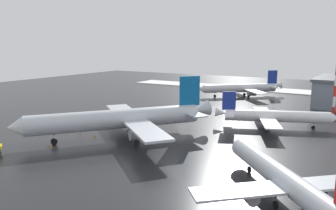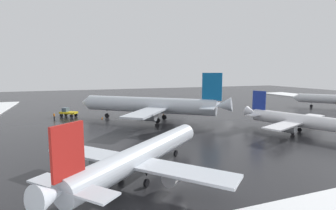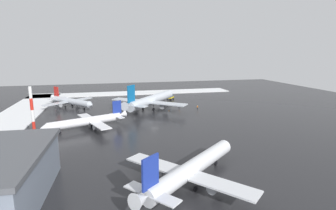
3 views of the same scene
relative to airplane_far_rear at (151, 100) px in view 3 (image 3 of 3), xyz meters
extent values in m
plane|color=#232326|center=(21.28, -2.28, -4.02)|extent=(240.00, 240.00, 0.00)
cube|color=white|center=(-45.72, -2.28, -3.86)|extent=(14.00, 116.00, 0.32)
cylinder|color=silver|center=(-0.77, 0.62, 0.00)|extent=(29.27, 24.58, 3.90)
cone|color=silver|center=(-15.26, 12.25, 0.00)|extent=(4.47, 4.61, 3.70)
cone|color=silver|center=(13.89, -11.15, 0.68)|extent=(5.27, 5.15, 3.79)
cube|color=silver|center=(-3.98, -8.87, -0.35)|extent=(13.27, 14.79, 0.41)
cylinder|color=gray|center=(-2.99, -6.72, -1.49)|extent=(4.48, 4.23, 2.29)
cube|color=silver|center=(7.79, 5.80, -0.35)|extent=(13.27, 14.79, 0.41)
cylinder|color=gray|center=(5.91, 4.37, -1.49)|extent=(4.48, 4.23, 2.29)
cube|color=#0C5999|center=(11.75, -9.43, 4.93)|extent=(3.84, 3.19, 6.42)
cube|color=silver|center=(9.41, -11.97, 0.46)|extent=(5.77, 6.16, 0.28)
cube|color=silver|center=(13.72, -6.60, 0.46)|extent=(5.77, 6.16, 0.28)
cylinder|color=black|center=(-10.17, 8.16, -1.72)|extent=(0.28, 0.28, 0.80)
cylinder|color=black|center=(-10.17, 8.16, -3.39)|extent=(1.24, 1.10, 1.26)
cylinder|color=black|center=(0.33, -3.50, -1.72)|extent=(0.28, 0.28, 0.80)
cylinder|color=black|center=(0.33, -3.50, -3.39)|extent=(1.24, 1.10, 1.26)
cylinder|color=black|center=(3.49, 0.44, -1.72)|extent=(0.28, 0.28, 0.80)
cylinder|color=black|center=(3.49, 0.44, -3.39)|extent=(1.24, 1.10, 1.26)
cylinder|color=white|center=(24.59, -25.15, -1.33)|extent=(11.05, 22.36, 2.61)
cone|color=white|center=(29.25, -36.70, -1.33)|extent=(2.99, 2.64, 2.48)
cone|color=white|center=(19.88, -13.46, -0.87)|extent=(3.09, 3.38, 2.54)
cube|color=white|center=(29.58, -20.65, -1.56)|extent=(10.53, 6.88, 0.28)
cylinder|color=gray|center=(28.29, -21.59, -2.33)|extent=(2.40, 3.00, 1.54)
cube|color=white|center=(17.89, -25.37, -1.56)|extent=(10.53, 6.88, 0.28)
cylinder|color=gray|center=(19.46, -25.15, -2.33)|extent=(2.40, 3.00, 1.54)
cube|color=navy|center=(20.57, -15.17, 1.98)|extent=(1.41, 2.95, 4.30)
cube|color=white|center=(22.76, -14.45, -1.02)|extent=(4.17, 3.23, 0.18)
cube|color=white|center=(18.49, -16.18, -1.02)|extent=(4.17, 3.23, 0.18)
cylinder|color=black|center=(27.61, -32.64, -2.48)|extent=(0.18, 0.18, 0.54)
cylinder|color=black|center=(27.61, -32.64, -3.59)|extent=(0.57, 0.88, 0.85)
cylinder|color=black|center=(25.30, -22.38, -2.48)|extent=(0.18, 0.18, 0.54)
cylinder|color=black|center=(25.30, -22.38, -3.59)|extent=(0.57, 0.88, 0.85)
cylinder|color=black|center=(22.16, -23.65, -2.48)|extent=(0.18, 0.18, 0.54)
cylinder|color=black|center=(22.16, -23.65, -3.59)|extent=(0.57, 0.88, 0.85)
cylinder|color=silver|center=(65.15, -3.01, -0.87)|extent=(19.67, 22.58, 3.05)
cone|color=silver|center=(55.79, 8.12, -0.87)|extent=(3.61, 3.52, 2.90)
cone|color=silver|center=(74.63, -14.28, -0.34)|extent=(4.05, 4.12, 2.97)
cube|color=silver|center=(61.25, -9.81, -1.14)|extent=(11.48, 10.54, 0.32)
cylinder|color=gray|center=(62.34, -8.31, -2.04)|extent=(3.34, 3.49, 1.80)
cube|color=silver|center=(72.52, -0.33, -1.14)|extent=(11.48, 10.54, 0.32)
cylinder|color=gray|center=(70.86, -1.15, -2.04)|extent=(3.34, 3.49, 1.80)
cube|color=navy|center=(73.24, -12.63, 2.99)|extent=(2.56, 2.96, 5.03)
cube|color=silver|center=(71.07, -14.23, -0.52)|extent=(4.80, 4.56, 0.22)
cube|color=silver|center=(75.19, -10.76, -0.52)|extent=(4.80, 4.56, 0.22)
cylinder|color=black|center=(59.08, 4.20, -2.22)|extent=(0.22, 0.22, 0.63)
cylinder|color=black|center=(59.08, 4.20, -3.52)|extent=(0.88, 0.96, 0.99)
cylinder|color=black|center=(65.37, -6.34, -2.22)|extent=(0.22, 0.22, 0.63)
cylinder|color=black|center=(65.37, -6.34, -3.52)|extent=(0.88, 0.96, 0.99)
cylinder|color=black|center=(68.40, -3.80, -2.22)|extent=(0.22, 0.22, 0.63)
cylinder|color=black|center=(68.40, -3.80, -3.52)|extent=(0.88, 0.96, 0.99)
cylinder|color=silver|center=(-11.09, -33.43, -1.21)|extent=(19.79, 18.04, 2.73)
cone|color=silver|center=(-1.39, -24.79, -1.21)|extent=(3.16, 3.22, 2.59)
cone|color=silver|center=(-20.92, -42.18, -0.73)|extent=(3.68, 3.64, 2.65)
cube|color=silver|center=(-17.26, -30.12, -1.45)|extent=(9.57, 10.14, 0.29)
cylinder|color=gray|center=(-15.90, -31.05, -2.25)|extent=(3.10, 3.01, 1.60)
cube|color=silver|center=(-8.51, -39.94, -1.45)|extent=(9.57, 10.14, 0.29)
cylinder|color=gray|center=(-9.28, -38.48, -2.25)|extent=(3.10, 3.01, 1.60)
cube|color=red|center=(-19.48, -40.90, 2.24)|extent=(2.59, 2.35, 4.49)
cube|color=silver|center=(-20.96, -39.00, -0.89)|extent=(4.12, 4.26, 0.19)
cube|color=silver|center=(-17.76, -42.59, -0.89)|extent=(4.12, 4.26, 0.19)
cylinder|color=black|center=(-4.80, -27.83, -2.41)|extent=(0.19, 0.19, 0.56)
cylinder|color=black|center=(-4.80, -27.83, -3.58)|extent=(0.85, 0.80, 0.88)
cylinder|color=black|center=(-14.06, -33.71, -2.41)|extent=(0.19, 0.19, 0.56)
cylinder|color=black|center=(-14.06, -33.71, -3.58)|extent=(0.85, 0.80, 0.88)
cylinder|color=black|center=(-11.71, -36.35, -2.41)|extent=(0.19, 0.19, 0.56)
cylinder|color=black|center=(-11.71, -36.35, -3.58)|extent=(0.85, 0.80, 0.88)
cube|color=gold|center=(-19.91, 13.57, -2.87)|extent=(5.02, 4.46, 0.50)
cube|color=#3F5160|center=(-20.66, 14.11, -2.07)|extent=(2.01, 2.03, 1.10)
cylinder|color=black|center=(-21.80, 13.70, -3.57)|extent=(0.92, 0.78, 0.90)
cylinder|color=black|center=(-20.65, 15.31, -3.57)|extent=(0.92, 0.78, 0.90)
cylinder|color=black|center=(-19.17, 11.83, -3.57)|extent=(0.92, 0.78, 0.90)
cylinder|color=black|center=(-18.03, 13.45, -3.57)|extent=(0.92, 0.78, 0.90)
cylinder|color=black|center=(0.75, 12.41, -3.59)|extent=(0.16, 0.16, 0.85)
cylinder|color=black|center=(0.63, 12.25, -3.59)|extent=(0.16, 0.16, 0.85)
cylinder|color=orange|center=(0.69, 12.33, -2.86)|extent=(0.36, 0.36, 0.62)
sphere|color=tan|center=(0.69, 12.33, -2.43)|extent=(0.24, 0.24, 0.24)
cylinder|color=black|center=(-23.51, 10.46, -3.59)|extent=(0.16, 0.16, 0.85)
cylinder|color=black|center=(-23.36, 10.59, -3.59)|extent=(0.16, 0.16, 0.85)
cylinder|color=orange|center=(-23.43, 10.53, -2.86)|extent=(0.36, 0.36, 0.62)
sphere|color=tan|center=(-23.43, 10.53, -2.43)|extent=(0.24, 0.24, 0.24)
cylinder|color=black|center=(4.77, 19.26, -3.59)|extent=(0.16, 0.16, 0.85)
cylinder|color=black|center=(4.91, 19.40, -3.59)|extent=(0.16, 0.16, 0.85)
cylinder|color=orange|center=(4.84, 19.33, -2.86)|extent=(0.36, 0.36, 0.62)
sphere|color=tan|center=(4.84, 19.33, -2.43)|extent=(0.24, 0.24, 0.24)
cylinder|color=red|center=(43.37, -35.48, -2.63)|extent=(0.70, 0.70, 2.77)
cylinder|color=white|center=(43.37, -35.48, 0.14)|extent=(0.70, 0.70, 2.77)
cylinder|color=red|center=(43.37, -35.48, 2.91)|extent=(0.70, 0.70, 2.77)
cylinder|color=white|center=(43.37, -35.48, 5.68)|extent=(0.70, 0.70, 2.77)
cylinder|color=red|center=(43.37, -35.48, 8.44)|extent=(0.70, 0.70, 2.77)
cylinder|color=white|center=(43.37, -35.48, 11.21)|extent=(0.70, 0.70, 2.77)
cone|color=orange|center=(-2.18, 5.31, -3.74)|extent=(0.36, 0.36, 0.55)
cone|color=orange|center=(5.42, 6.67, -3.74)|extent=(0.36, 0.36, 0.55)
cone|color=orange|center=(-11.60, 7.25, -3.74)|extent=(0.36, 0.36, 0.55)
camera|label=1|loc=(-50.62, -40.87, 14.61)|focal=35.00mm
camera|label=2|loc=(-19.04, -62.80, 8.66)|focal=28.00mm
camera|label=3|loc=(108.69, -18.42, 20.53)|focal=28.00mm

